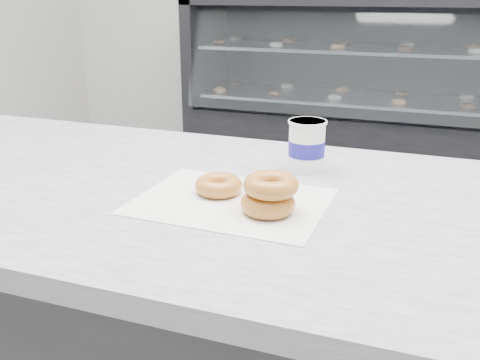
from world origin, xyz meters
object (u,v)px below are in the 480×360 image
(display_case, at_px, (368,112))
(donut_single, at_px, (219,185))
(coffee_cup, at_px, (307,145))
(donut_stack, at_px, (269,194))

(display_case, distance_m, donut_single, 2.77)
(donut_single, height_order, coffee_cup, coffee_cup)
(donut_single, distance_m, donut_stack, 0.13)
(donut_stack, bearing_deg, coffee_cup, 88.94)
(display_case, distance_m, coffee_cup, 2.59)
(coffee_cup, bearing_deg, display_case, 70.86)
(donut_single, xyz_separation_m, coffee_cup, (0.12, 0.19, 0.04))
(display_case, height_order, coffee_cup, display_case)
(coffee_cup, bearing_deg, donut_single, -144.51)
(display_case, height_order, donut_stack, display_case)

